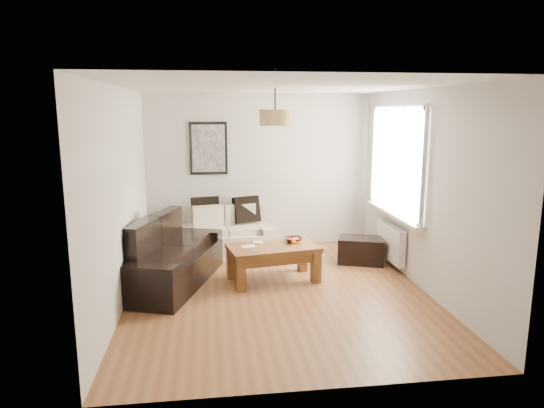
{
  "coord_description": "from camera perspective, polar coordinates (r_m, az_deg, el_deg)",
  "views": [
    {
      "loc": [
        -0.85,
        -5.86,
        2.32
      ],
      "look_at": [
        0.0,
        0.6,
        1.05
      ],
      "focal_mm": 31.81,
      "sensor_mm": 36.0,
      "label": 1
    }
  ],
  "objects": [
    {
      "name": "fruit_bowl",
      "position": [
        6.81,
        2.52,
        -4.24
      ],
      "size": [
        0.27,
        0.27,
        0.06
      ],
      "primitive_type": "imported",
      "rotation": [
        0.0,
        0.0,
        0.1
      ],
      "color": "black",
      "rests_on": "coffee_table"
    },
    {
      "name": "papers",
      "position": [
        6.59,
        -2.77,
        -5.02
      ],
      "size": [
        0.21,
        0.17,
        0.01
      ],
      "primitive_type": "cube",
      "rotation": [
        0.0,
        0.0,
        0.27
      ],
      "color": "silver",
      "rests_on": "coffee_table"
    },
    {
      "name": "poster",
      "position": [
        8.1,
        -7.53,
        6.55
      ],
      "size": [
        0.62,
        0.04,
        0.87
      ],
      "primitive_type": null,
      "color": "black",
      "rests_on": "wall_back"
    },
    {
      "name": "loveseat_cream",
      "position": [
        7.89,
        -5.47,
        -3.34
      ],
      "size": [
        1.59,
        1.02,
        0.74
      ],
      "primitive_type": null,
      "rotation": [
        0.0,
        0.0,
        0.14
      ],
      "color": "#BFB799",
      "rests_on": "floor"
    },
    {
      "name": "sofa_leather",
      "position": [
        6.67,
        -12.23,
        -5.79
      ],
      "size": [
        1.51,
        2.14,
        0.84
      ],
      "primitive_type": null,
      "rotation": [
        0.0,
        0.0,
        1.25
      ],
      "color": "black",
      "rests_on": "floor"
    },
    {
      "name": "wall_right",
      "position": [
        6.55,
        17.43,
        1.57
      ],
      "size": [
        0.04,
        4.5,
        2.6
      ],
      "primitive_type": null,
      "color": "silver",
      "rests_on": "floor"
    },
    {
      "name": "wall_front",
      "position": [
        3.85,
        5.57,
        -4.41
      ],
      "size": [
        3.8,
        0.04,
        2.6
      ],
      "primitive_type": null,
      "color": "silver",
      "rests_on": "floor"
    },
    {
      "name": "orange_b",
      "position": [
        6.76,
        2.88,
        -4.28
      ],
      "size": [
        0.1,
        0.1,
        0.08
      ],
      "primitive_type": "sphere",
      "rotation": [
        0.0,
        0.0,
        0.29
      ],
      "color": "#EA4D13",
      "rests_on": "fruit_bowl"
    },
    {
      "name": "orange_a",
      "position": [
        6.72,
        2.52,
        -4.36
      ],
      "size": [
        0.09,
        0.09,
        0.08
      ],
      "primitive_type": "sphere",
      "rotation": [
        0.0,
        0.0,
        -0.04
      ],
      "color": "orange",
      "rests_on": "fruit_bowl"
    },
    {
      "name": "cushion_right",
      "position": [
        8.01,
        -3.04,
        -0.66
      ],
      "size": [
        0.46,
        0.27,
        0.44
      ],
      "primitive_type": "cube",
      "rotation": [
        0.0,
        0.0,
        0.34
      ],
      "color": "black",
      "rests_on": "loveseat_cream"
    },
    {
      "name": "coffee_table",
      "position": [
        6.68,
        0.15,
        -7.02
      ],
      "size": [
        1.32,
        0.87,
        0.5
      ],
      "primitive_type": null,
      "rotation": [
        0.0,
        0.0,
        0.18
      ],
      "color": "brown",
      "rests_on": "floor"
    },
    {
      "name": "wall_left",
      "position": [
        6.04,
        -17.4,
        0.8
      ],
      "size": [
        0.04,
        4.5,
        2.6
      ],
      "primitive_type": null,
      "color": "silver",
      "rests_on": "floor"
    },
    {
      "name": "cushion_left",
      "position": [
        7.99,
        -7.86,
        -0.76
      ],
      "size": [
        0.46,
        0.22,
        0.44
      ],
      "primitive_type": "cube",
      "rotation": [
        0.0,
        0.0,
        0.2
      ],
      "color": "black",
      "rests_on": "loveseat_cream"
    },
    {
      "name": "window_bay",
      "position": [
        7.23,
        14.63,
        4.96
      ],
      "size": [
        0.14,
        1.9,
        1.6
      ],
      "primitive_type": null,
      "color": "white",
      "rests_on": "wall_right"
    },
    {
      "name": "orange_c",
      "position": [
        6.75,
        2.21,
        -4.3
      ],
      "size": [
        0.06,
        0.06,
        0.06
      ],
      "primitive_type": "sphere",
      "rotation": [
        0.0,
        0.0,
        0.06
      ],
      "color": "#FF5715",
      "rests_on": "fruit_bowl"
    },
    {
      "name": "pendant_shade",
      "position": [
        6.22,
        0.37,
        10.2
      ],
      "size": [
        0.4,
        0.4,
        0.2
      ],
      "primitive_type": "cylinder",
      "color": "tan",
      "rests_on": "ceiling"
    },
    {
      "name": "floor",
      "position": [
        6.36,
        0.72,
        -10.37
      ],
      "size": [
        4.5,
        4.5,
        0.0
      ],
      "primitive_type": "plane",
      "color": "brown",
      "rests_on": "ground"
    },
    {
      "name": "ottoman",
      "position": [
        7.59,
        10.51,
        -5.4
      ],
      "size": [
        0.8,
        0.65,
        0.4
      ],
      "primitive_type": "cube",
      "rotation": [
        0.0,
        0.0,
        -0.34
      ],
      "color": "black",
      "rests_on": "floor"
    },
    {
      "name": "radiator",
      "position": [
        7.43,
        13.88,
        -4.43
      ],
      "size": [
        0.1,
        0.9,
        0.52
      ],
      "primitive_type": "cube",
      "color": "white",
      "rests_on": "wall_right"
    },
    {
      "name": "ceiling",
      "position": [
        5.93,
        0.78,
        13.74
      ],
      "size": [
        3.8,
        4.5,
        0.0
      ],
      "primitive_type": null,
      "color": "white",
      "rests_on": "floor"
    },
    {
      "name": "wall_back",
      "position": [
        8.22,
        -1.51,
        3.9
      ],
      "size": [
        3.8,
        0.04,
        2.6
      ],
      "primitive_type": null,
      "color": "silver",
      "rests_on": "floor"
    }
  ]
}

